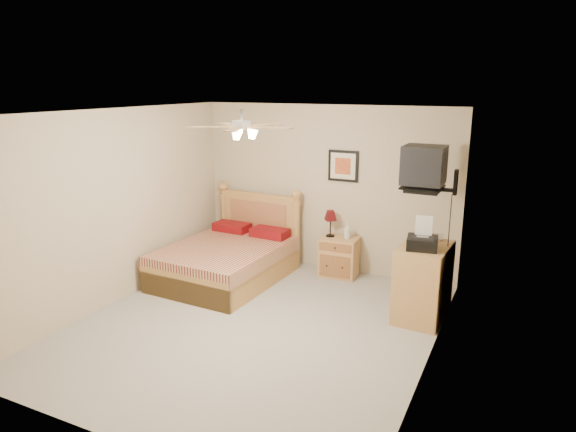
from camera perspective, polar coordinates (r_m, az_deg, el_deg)
name	(u,v)px	position (r m, az deg, el deg)	size (l,w,h in m)	color
floor	(255,326)	(6.24, -3.70, -12.11)	(4.50, 4.50, 0.00)	gray
ceiling	(251,112)	(5.59, -4.12, 11.46)	(4.00, 4.50, 0.04)	white
wall_back	(326,189)	(7.77, 4.26, 3.03)	(4.00, 0.04, 2.50)	#BFAD8C
wall_front	(105,298)	(4.09, -19.69, -8.56)	(4.00, 0.04, 2.50)	#BFAD8C
wall_left	(118,207)	(6.97, -18.39, 0.97)	(0.04, 4.50, 2.50)	#BFAD8C
wall_right	(434,249)	(5.15, 15.93, -3.52)	(0.04, 4.50, 2.50)	#BFAD8C
bed	(224,239)	(7.44, -7.08, -2.57)	(1.46, 1.92, 1.24)	#B5783A
nightstand	(339,257)	(7.70, 5.69, -4.52)	(0.54, 0.40, 0.58)	#BE8B45
table_lamp	(330,223)	(7.62, 4.74, -0.82)	(0.21, 0.21, 0.40)	#4F0C0F
lotion_bottle	(347,231)	(7.54, 6.63, -1.65)	(0.09, 0.09, 0.24)	silver
framed_picture	(343,166)	(7.60, 6.16, 5.55)	(0.46, 0.04, 0.46)	black
dresser	(423,282)	(6.46, 14.77, -7.13)	(0.55, 0.79, 0.93)	#AD7542
fax_machine	(423,234)	(6.13, 14.77, -1.90)	(0.35, 0.37, 0.37)	black
magazine_lower	(425,238)	(6.58, 14.94, -2.35)	(0.17, 0.23, 0.02)	tan
magazine_upper	(428,236)	(6.60, 15.27, -2.14)	(0.19, 0.26, 0.02)	gray
wall_tv	(437,169)	(6.35, 16.18, 5.03)	(0.56, 0.46, 0.58)	black
ceiling_fan	(242,127)	(5.43, -5.15, 9.87)	(1.14, 1.14, 0.28)	silver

